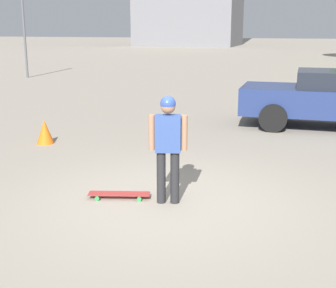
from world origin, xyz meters
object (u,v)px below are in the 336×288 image
object	(u,v)px
person	(168,140)
skateboard	(119,194)
traffic_cone	(45,132)
car_parked_near	(335,98)

from	to	relation	value
person	skateboard	bearing A→B (deg)	169.56
person	traffic_cone	bearing A→B (deg)	129.88
person	car_parked_near	size ratio (longest dim) A/B	0.34
person	traffic_cone	xyz separation A→B (m)	(3.74, -2.72, -0.70)
person	traffic_cone	size ratio (longest dim) A/B	2.97
person	skateboard	size ratio (longest dim) A/B	1.67
traffic_cone	person	bearing A→B (deg)	144.00
person	car_parked_near	world-z (taller)	person
person	skateboard	world-z (taller)	person
traffic_cone	car_parked_near	bearing A→B (deg)	-149.70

